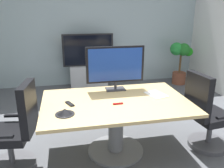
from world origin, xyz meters
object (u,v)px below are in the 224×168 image
office_chair_left (17,134)px  conference_phone (65,112)px  office_chair_right (206,118)px  conference_table (116,114)px  tv_monitor (115,66)px  wall_display_unit (89,70)px  potted_plant (180,58)px  remote_control (70,104)px

office_chair_left → conference_phone: (0.58, -0.18, 0.32)m
office_chair_right → conference_phone: office_chair_right is taller
conference_table → conference_phone: bearing=-157.1°
office_chair_left → tv_monitor: (1.32, 0.53, 0.65)m
wall_display_unit → potted_plant: wall_display_unit is taller
tv_monitor → wall_display_unit: tv_monitor is taller
wall_display_unit → office_chair_left: bearing=-112.1°
conference_phone → remote_control: (0.06, 0.28, -0.02)m
potted_plant → remote_control: bearing=-137.4°
office_chair_left → conference_phone: bearing=80.3°
conference_table → office_chair_left: size_ratio=1.72×
wall_display_unit → potted_plant: bearing=-5.2°
potted_plant → conference_phone: bearing=-135.1°
office_chair_left → wall_display_unit: 3.14m
conference_table → office_chair_right: office_chair_right is taller
tv_monitor → remote_control: size_ratio=4.94×
office_chair_right → conference_phone: size_ratio=4.95×
conference_table → office_chair_right: size_ratio=1.72×
conference_table → tv_monitor: tv_monitor is taller
potted_plant → conference_table: bearing=-130.7°
potted_plant → remote_control: (-2.83, -2.61, 0.07)m
conference_phone → wall_display_unit: bearing=79.0°
conference_table → wall_display_unit: (-0.05, 2.82, -0.12)m
conference_table → remote_control: size_ratio=11.05×
office_chair_right → potted_plant: bearing=-26.8°
wall_display_unit → potted_plant: (2.29, -0.21, 0.24)m
conference_table → remote_control: bearing=179.6°
office_chair_left → tv_monitor: bearing=119.8°
potted_plant → tv_monitor: bearing=-134.8°
office_chair_right → remote_control: office_chair_right is taller
office_chair_left → conference_phone: 0.69m
conference_table → tv_monitor: (0.09, 0.44, 0.55)m
conference_table → conference_phone: (-0.65, -0.28, 0.22)m
tv_monitor → wall_display_unit: 2.47m
conference_table → office_chair_left: bearing=-175.8°
conference_table → tv_monitor: bearing=78.7°
office_chair_left → remote_control: bearing=106.3°
conference_table → remote_control: (-0.59, 0.00, 0.20)m
office_chair_right → potted_plant: office_chair_right is taller
office_chair_left → conference_phone: office_chair_left is taller
office_chair_left → potted_plant: office_chair_left is taller
potted_plant → office_chair_left: bearing=-142.1°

